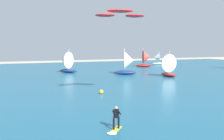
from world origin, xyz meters
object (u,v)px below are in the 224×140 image
Objects in this scene: kitesurfer at (115,122)px; sailboat_near_shore at (128,63)px; kite at (120,14)px; sailboat_far_right at (167,65)px; sailboat_leading at (146,58)px; sailboat_outermost at (157,59)px; marker_buoy at (101,92)px; sailboat_anchored_offshore at (66,62)px.

kitesurfer is 35.87m from sailboat_near_shore.
kite is 24.47m from sailboat_far_right.
sailboat_leading is (30.30, 47.45, 1.80)m from kitesurfer.
kite is at bearing -137.49° from sailboat_far_right.
kite is 1.38× the size of sailboat_outermost.
kitesurfer is at bearing -130.65° from sailboat_far_right.
kite reaches higher than sailboat_outermost.
kite is 11.32× the size of marker_buoy.
sailboat_anchored_offshore reaches higher than marker_buoy.
kitesurfer is 41.14m from sailboat_anchored_offshore.
sailboat_leading is (25.31, 37.37, -6.98)m from kite.
sailboat_outermost is (32.83, 43.54, -7.47)m from kite.
sailboat_anchored_offshore is at bearing 88.13° from kite.
sailboat_near_shore is at bearing 133.38° from sailboat_far_right.
kite is 55.05m from sailboat_outermost.
sailboat_outermost is at bearing 39.37° from sailboat_leading.
sailboat_leading reaches higher than kitesurfer.
sailboat_near_shore reaches higher than kitesurfer.
sailboat_anchored_offshore is (-24.31, -6.79, -0.04)m from sailboat_leading.
marker_buoy is at bearing 105.06° from kite.
sailboat_far_right is 0.90× the size of sailboat_near_shore.
kitesurfer is at bearing -106.75° from marker_buoy.
kite reaches higher than sailboat_near_shore.
sailboat_far_right is 9.50× the size of marker_buoy.
sailboat_far_right is 1.16× the size of sailboat_outermost.
sailboat_near_shore is 22.26m from marker_buoy.
marker_buoy is at bearing -125.12° from sailboat_near_shore.
kite is at bearing -74.94° from marker_buoy.
kitesurfer is at bearing -98.37° from sailboat_anchored_offshore.
sailboat_near_shore is (16.81, 31.63, 1.87)m from kitesurfer.
sailboat_near_shore is at bearing -130.44° from sailboat_leading.
sailboat_anchored_offshore is (-31.84, -12.96, 0.46)m from sailboat_outermost.
sailboat_far_right is at bearing 42.51° from kite.
sailboat_anchored_offshore is 10.14× the size of marker_buoy.
sailboat_near_shore is 30.43m from sailboat_outermost.
sailboat_near_shore reaches higher than marker_buoy.
sailboat_far_right is 23.02m from sailboat_leading.
sailboat_outermost is (21.01, 22.00, -0.56)m from sailboat_near_shore.
sailboat_leading reaches higher than marker_buoy.
sailboat_leading is at bearing -140.63° from sailboat_outermost.
kite is 45.67m from sailboat_leading.
marker_buoy is at bearing -127.70° from sailboat_leading.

